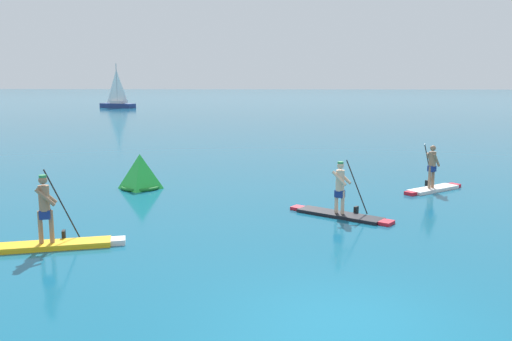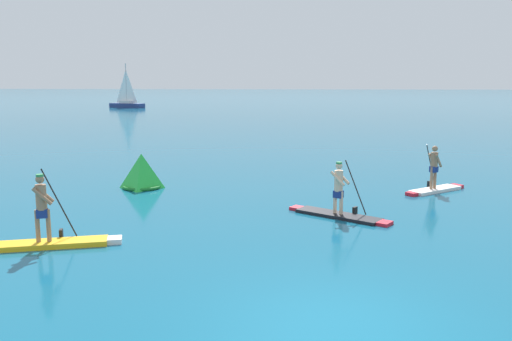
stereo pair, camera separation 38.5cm
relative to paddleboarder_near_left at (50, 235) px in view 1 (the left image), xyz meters
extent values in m
plane|color=#145B7A|center=(6.99, -3.83, -0.34)|extent=(440.00, 440.00, 0.00)
cube|color=yellow|center=(0.01, -0.01, -0.27)|extent=(2.93, 1.43, 0.13)
cube|color=white|center=(1.55, 0.46, -0.27)|extent=(0.47, 0.52, 0.13)
cylinder|color=#997051|center=(0.04, 0.00, 0.21)|extent=(0.11, 0.11, 0.82)
cylinder|color=#997051|center=(-0.21, -0.07, 0.21)|extent=(0.11, 0.11, 0.82)
cube|color=navy|center=(-0.08, -0.03, 0.53)|extent=(0.31, 0.29, 0.22)
cylinder|color=#997051|center=(-0.08, -0.03, 0.93)|extent=(0.26, 0.26, 0.63)
sphere|color=#997051|center=(-0.08, -0.03, 1.38)|extent=(0.21, 0.21, 0.21)
cylinder|color=#338C4C|center=(-0.08, -0.03, 1.48)|extent=(0.18, 0.18, 0.06)
cylinder|color=#997051|center=(-0.08, 0.13, 0.98)|extent=(0.46, 0.22, 0.49)
cylinder|color=#997051|center=(0.01, -0.17, 0.98)|extent=(0.46, 0.22, 0.49)
cylinder|color=black|center=(0.13, 0.46, 0.68)|extent=(0.77, 0.26, 1.82)
cube|color=black|center=(0.13, 0.46, -0.18)|extent=(0.13, 0.21, 0.32)
cube|color=black|center=(7.46, 3.58, -0.29)|extent=(2.63, 2.04, 0.10)
cube|color=red|center=(8.73, 2.75, -0.29)|extent=(0.54, 0.58, 0.10)
cube|color=red|center=(6.19, 4.41, -0.29)|extent=(0.50, 0.52, 0.10)
cylinder|color=beige|center=(7.53, 3.53, 0.11)|extent=(0.11, 0.11, 0.70)
cylinder|color=beige|center=(7.35, 3.65, 0.11)|extent=(0.11, 0.11, 0.70)
cube|color=navy|center=(7.44, 3.59, 0.37)|extent=(0.34, 0.33, 0.22)
cylinder|color=beige|center=(7.44, 3.59, 0.78)|extent=(0.26, 0.26, 0.63)
sphere|color=beige|center=(7.44, 3.59, 1.23)|extent=(0.21, 0.21, 0.21)
cylinder|color=#338C4C|center=(7.44, 3.59, 1.32)|extent=(0.18, 0.18, 0.06)
cylinder|color=beige|center=(7.57, 3.69, 0.87)|extent=(0.46, 0.37, 0.44)
cylinder|color=beige|center=(7.40, 3.43, 0.87)|extent=(0.46, 0.37, 0.44)
cylinder|color=black|center=(7.97, 3.76, 0.55)|extent=(0.66, 0.46, 1.62)
cube|color=black|center=(7.97, 3.76, -0.22)|extent=(0.18, 0.21, 0.32)
cube|color=white|center=(11.32, 7.67, -0.28)|extent=(2.20, 1.94, 0.12)
cube|color=red|center=(12.34, 8.49, -0.28)|extent=(0.50, 0.52, 0.12)
cube|color=red|center=(10.31, 6.85, -0.28)|extent=(0.46, 0.47, 0.12)
cylinder|color=#997051|center=(11.29, 7.64, 0.19)|extent=(0.11, 0.11, 0.83)
cylinder|color=#997051|center=(11.14, 7.52, 0.19)|extent=(0.11, 0.11, 0.83)
cube|color=navy|center=(11.21, 7.58, 0.52)|extent=(0.34, 0.33, 0.22)
cylinder|color=#997051|center=(11.21, 7.58, 0.88)|extent=(0.26, 0.26, 0.54)
sphere|color=#997051|center=(11.21, 7.58, 1.28)|extent=(0.21, 0.21, 0.21)
cylinder|color=#997051|center=(11.16, 7.73, 0.85)|extent=(0.35, 0.30, 0.55)
cylinder|color=#997051|center=(11.35, 7.49, 0.85)|extent=(0.35, 0.30, 0.55)
cylinder|color=black|center=(11.23, 8.12, 0.57)|extent=(0.51, 0.43, 1.66)
cube|color=black|center=(11.23, 8.12, -0.20)|extent=(0.19, 0.21, 0.32)
pyramid|color=green|center=(0.20, 7.41, 0.33)|extent=(1.33, 1.33, 1.33)
torus|color=#167226|center=(0.20, 7.41, -0.28)|extent=(1.51, 1.51, 0.12)
cube|color=navy|center=(-19.43, 65.49, -0.02)|extent=(5.69, 3.49, 0.65)
cylinder|color=#B2B2B7|center=(-19.43, 65.49, 3.20)|extent=(0.12, 0.12, 5.80)
pyramid|color=white|center=(-19.43, 65.49, 2.83)|extent=(2.43, 0.66, 4.85)
cube|color=silver|center=(-19.43, 65.49, 0.50)|extent=(2.24, 1.73, 0.39)
camera|label=1|loc=(5.90, -12.48, 3.80)|focal=37.62mm
camera|label=2|loc=(6.28, -12.45, 3.80)|focal=37.62mm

